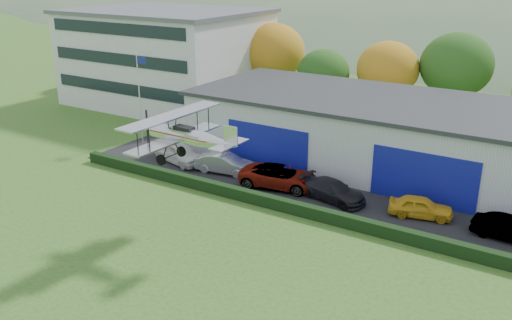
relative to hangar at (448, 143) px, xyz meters
The scene contains 14 objects.
apron 7.72m from the hangar, 105.99° to the right, with size 48.00×9.00×0.05m, color black.
hedge 12.16m from the hangar, 99.64° to the right, with size 46.00×0.60×0.80m, color black.
hangar is the anchor object (origin of this frame).
office_block 33.84m from the hangar, 167.99° to the left, with size 20.60×15.60×10.40m.
flagpole 25.68m from the hangar, 166.49° to the right, with size 1.05×0.10×8.00m.
tree_belt 13.63m from the hangar, 108.16° to the left, with size 75.70×13.22×10.12m.
distant_hills 113.51m from the hangar, 94.79° to the left, with size 430.00×196.00×56.00m.
car_0 20.62m from the hangar, 155.96° to the right, with size 1.92×4.78×1.63m, color silver.
car_1 16.70m from the hangar, 150.05° to the right, with size 1.61×4.62×1.52m, color silver.
car_2 12.84m from the hangar, 137.72° to the right, with size 2.65×5.74×1.60m, color gray.
car_3 10.27m from the hangar, 121.32° to the right, with size 1.94×4.78×1.39m, color black.
car_4 8.30m from the hangar, 86.14° to the right, with size 1.59×3.95×1.35m, color gold.
car_5 10.38m from the hangar, 55.67° to the right, with size 1.42×4.07×1.34m, color gray.
biplane 20.85m from the hangar, 119.75° to the right, with size 6.41×7.29×2.74m.
Camera 1 is at (13.37, -12.19, 15.22)m, focal length 38.39 mm.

